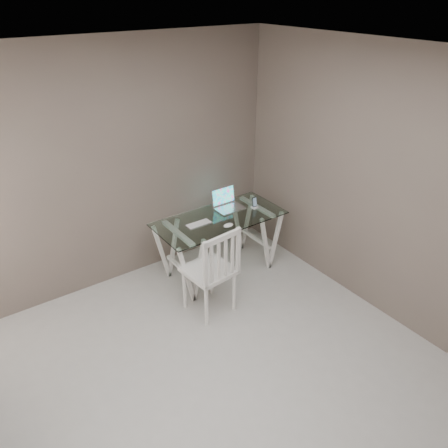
# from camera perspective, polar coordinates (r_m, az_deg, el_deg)

# --- Properties ---
(room) EXTENTS (4.50, 4.52, 2.71)m
(room) POSITION_cam_1_polar(r_m,az_deg,el_deg) (2.85, 0.20, -0.21)
(room) COLOR #B1AEA9
(room) RESTS_ON ground
(desk) EXTENTS (1.50, 0.70, 0.75)m
(desk) POSITION_cam_1_polar(r_m,az_deg,el_deg) (5.18, -0.56, -2.74)
(desk) COLOR silver
(desk) RESTS_ON ground
(chair) EXTENTS (0.51, 0.51, 1.02)m
(chair) POSITION_cam_1_polar(r_m,az_deg,el_deg) (4.45, -1.33, -5.85)
(chair) COLOR white
(chair) RESTS_ON ground
(laptop) EXTENTS (0.33, 0.27, 0.23)m
(laptop) POSITION_cam_1_polar(r_m,az_deg,el_deg) (5.21, 0.37, 2.76)
(laptop) COLOR silver
(laptop) RESTS_ON desk
(keyboard) EXTENTS (0.30, 0.13, 0.01)m
(keyboard) POSITION_cam_1_polar(r_m,az_deg,el_deg) (4.87, -3.33, 0.01)
(keyboard) COLOR silver
(keyboard) RESTS_ON desk
(mouse) EXTENTS (0.12, 0.07, 0.04)m
(mouse) POSITION_cam_1_polar(r_m,az_deg,el_deg) (4.80, 0.57, -0.17)
(mouse) COLOR white
(mouse) RESTS_ON desk
(phone_dock) EXTENTS (0.07, 0.07, 0.14)m
(phone_dock) POSITION_cam_1_polar(r_m,az_deg,el_deg) (5.22, 4.04, 2.49)
(phone_dock) COLOR white
(phone_dock) RESTS_ON desk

